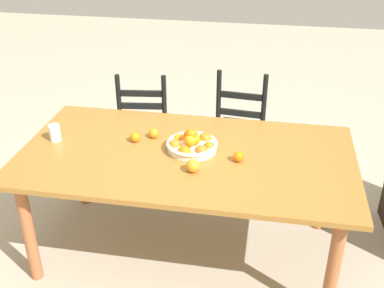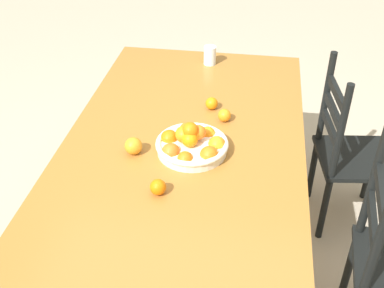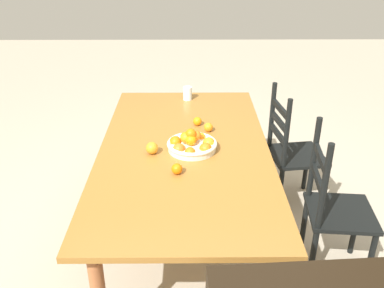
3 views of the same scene
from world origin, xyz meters
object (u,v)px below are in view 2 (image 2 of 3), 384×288
at_px(chair_by_cabinet, 348,154).
at_px(orange_loose_2, 224,115).
at_px(dining_table, 182,162).
at_px(orange_loose_3, 133,146).
at_px(fruit_bowl, 191,143).
at_px(orange_loose_1, 212,103).
at_px(drinking_glass, 210,55).
at_px(orange_loose_0, 158,187).

distance_m(chair_by_cabinet, orange_loose_2, 0.77).
bearing_deg(dining_table, orange_loose_3, -69.18).
xyz_separation_m(fruit_bowl, orange_loose_2, (-0.27, 0.12, -0.01)).
bearing_deg(dining_table, orange_loose_2, 146.25).
distance_m(chair_by_cabinet, fruit_bowl, 0.98).
height_order(orange_loose_1, drinking_glass, drinking_glass).
distance_m(chair_by_cabinet, orange_loose_0, 1.21).
bearing_deg(orange_loose_1, drinking_glass, -171.96).
xyz_separation_m(dining_table, orange_loose_2, (-0.24, 0.16, 0.12)).
bearing_deg(chair_by_cabinet, orange_loose_1, 93.67).
relative_size(dining_table, drinking_glass, 18.94).
bearing_deg(orange_loose_3, orange_loose_0, 33.37).
relative_size(chair_by_cabinet, orange_loose_3, 12.67).
bearing_deg(fruit_bowl, orange_loose_1, 173.25).
relative_size(chair_by_cabinet, orange_loose_2, 15.47).
height_order(fruit_bowl, orange_loose_3, fruit_bowl).
height_order(dining_table, fruit_bowl, fruit_bowl).
bearing_deg(drinking_glass, orange_loose_3, -13.24).
bearing_deg(orange_loose_1, chair_by_cabinet, 101.16).
bearing_deg(drinking_glass, dining_table, -1.25).
height_order(dining_table, orange_loose_2, orange_loose_2).
bearing_deg(dining_table, chair_by_cabinet, 120.82).
bearing_deg(orange_loose_0, fruit_bowl, 163.81).
xyz_separation_m(orange_loose_2, orange_loose_3, (0.31, -0.36, 0.01)).
bearing_deg(orange_loose_3, orange_loose_1, 145.58).
xyz_separation_m(chair_by_cabinet, fruit_bowl, (0.51, -0.76, 0.35)).
height_order(chair_by_cabinet, drinking_glass, chair_by_cabinet).
distance_m(orange_loose_2, orange_loose_3, 0.48).
bearing_deg(orange_loose_2, drinking_glass, -166.60).
height_order(dining_table, orange_loose_3, orange_loose_3).
distance_m(orange_loose_2, drinking_glass, 0.61).
bearing_deg(chair_by_cabinet, fruit_bowl, 116.16).
relative_size(dining_table, orange_loose_3, 26.43).
bearing_deg(drinking_glass, orange_loose_1, 8.04).
height_order(orange_loose_1, orange_loose_3, orange_loose_3).
height_order(orange_loose_1, orange_loose_2, orange_loose_2).
height_order(fruit_bowl, orange_loose_1, fruit_bowl).
height_order(chair_by_cabinet, orange_loose_1, chair_by_cabinet).
bearing_deg(orange_loose_2, orange_loose_3, -48.58).
xyz_separation_m(chair_by_cabinet, orange_loose_1, (0.14, -0.72, 0.33)).
relative_size(chair_by_cabinet, fruit_bowl, 3.06).
xyz_separation_m(fruit_bowl, drinking_glass, (-0.86, -0.03, 0.01)).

